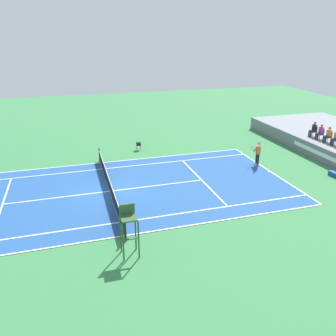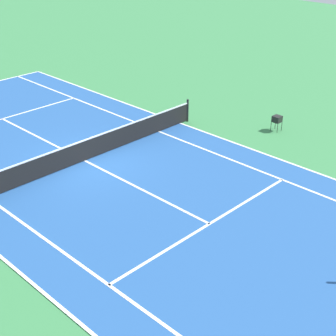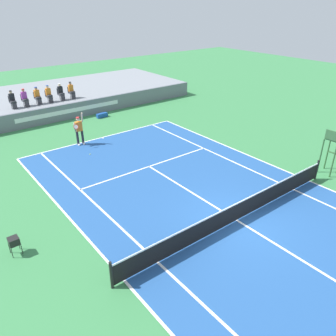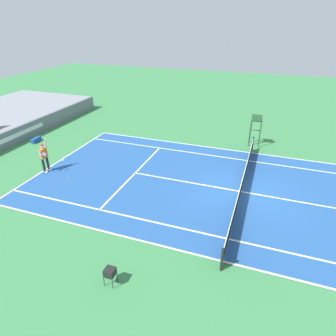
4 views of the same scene
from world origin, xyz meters
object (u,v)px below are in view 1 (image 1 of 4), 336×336
spectator_seated_0 (313,130)px  ball_hopper (138,144)px  spectator_seated_2 (328,135)px  tennis_player (258,153)px  equipment_bag (334,174)px  spectator_seated_3 (335,138)px  umpire_chair (129,225)px  tennis_ball (235,166)px  spectator_seated_1 (320,132)px

spectator_seated_0 → ball_hopper: (-4.25, -14.61, -1.25)m
spectator_seated_2 → ball_hopper: 15.86m
spectator_seated_2 → tennis_player: (0.23, -6.54, -0.83)m
spectator_seated_0 → equipment_bag: size_ratio=1.37×
spectator_seated_3 → umpire_chair: 19.90m
spectator_seated_3 → spectator_seated_2: bearing=180.0°
tennis_ball → equipment_bag: size_ratio=0.07×
spectator_seated_2 → umpire_chair: size_ratio=0.52×
spectator_seated_2 → equipment_bag: size_ratio=1.37×
umpire_chair → ball_hopper: bearing=166.5°
spectator_seated_1 → tennis_player: 6.70m
ball_hopper → spectator_seated_1: bearing=70.7°
tennis_ball → tennis_player: bearing=82.4°
spectator_seated_1 → spectator_seated_3: 1.79m
equipment_bag → spectator_seated_1: bearing=153.3°
spectator_seated_1 → ball_hopper: 15.53m
tennis_player → equipment_bag: (3.69, 4.11, -0.83)m
spectator_seated_0 → tennis_ball: spectator_seated_0 is taller
ball_hopper → spectator_seated_3: bearing=64.7°
equipment_bag → ball_hopper: ball_hopper is taller
spectator_seated_2 → tennis_player: 6.60m
spectator_seated_0 → tennis_player: (2.02, -6.54, -0.83)m
tennis_ball → spectator_seated_0: bearing=102.1°
tennis_ball → ball_hopper: size_ratio=0.10×
spectator_seated_1 → spectator_seated_2: 0.93m
tennis_player → spectator_seated_0: bearing=107.2°
spectator_seated_1 → tennis_ball: 8.56m
spectator_seated_3 → umpire_chair: size_ratio=0.52×
spectator_seated_0 → tennis_ball: bearing=-77.9°
tennis_ball → equipment_bag: bearing=56.2°
tennis_player → ball_hopper: 10.23m
equipment_bag → ball_hopper: size_ratio=1.31×
equipment_bag → spectator_seated_3: bearing=141.5°
spectator_seated_1 → tennis_player: (1.16, -6.54, -0.83)m
spectator_seated_1 → spectator_seated_3: same height
tennis_player → spectator_seated_2: bearing=92.0°
spectator_seated_0 → spectator_seated_1: (0.86, 0.00, 0.00)m
spectator_seated_2 → tennis_ball: (-0.01, -8.32, -1.79)m
spectator_seated_0 → tennis_ball: size_ratio=18.60×
spectator_seated_0 → tennis_player: bearing=-72.8°
spectator_seated_0 → tennis_player: spectator_seated_0 is taller
spectator_seated_3 → spectator_seated_0: bearing=180.0°
spectator_seated_2 → tennis_player: size_ratio=0.61×
tennis_player → equipment_bag: bearing=48.0°
spectator_seated_3 → ball_hopper: 16.21m
tennis_ball → spectator_seated_1: bearing=96.3°
spectator_seated_1 → tennis_ball: bearing=-83.7°
tennis_ball → umpire_chair: 13.39m
spectator_seated_1 → ball_hopper: (-5.11, -14.61, -1.25)m
spectator_seated_0 → umpire_chair: size_ratio=0.52×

